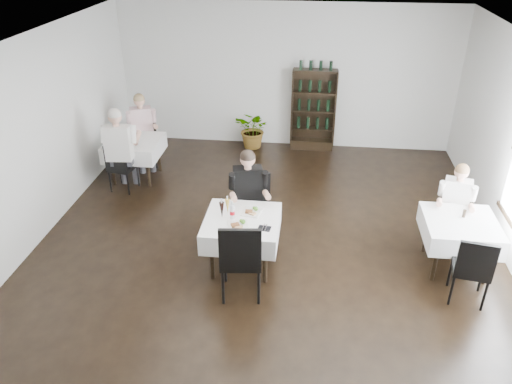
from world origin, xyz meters
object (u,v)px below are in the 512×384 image
Objects in this scene: wine_shelf at (313,111)px; diner_main at (249,192)px; main_table at (242,228)px; potted_tree at (254,129)px.

diner_main is (-0.88, -3.73, 0.03)m from wine_shelf.
main_table is at bearing -91.72° from diner_main.
diner_main is (0.02, 0.58, 0.26)m from main_table.
diner_main is (0.36, -3.62, 0.46)m from potted_tree.
potted_tree reaches higher than main_table.
wine_shelf is at bearing 76.69° from diner_main.
wine_shelf is 2.08× the size of potted_tree.
potted_tree is at bearing 94.67° from main_table.
diner_main is at bearing -103.31° from wine_shelf.
main_table is at bearing -101.78° from wine_shelf.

